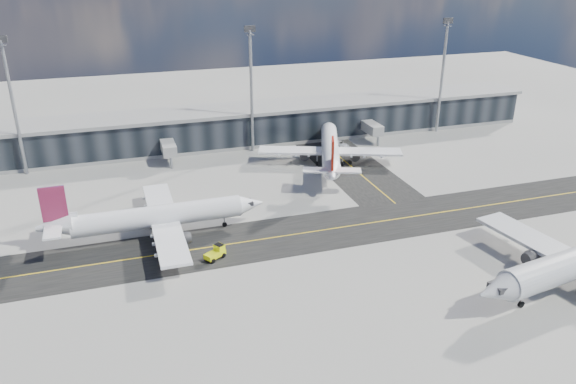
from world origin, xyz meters
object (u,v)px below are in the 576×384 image
Objects in this scene: baggage_tug at (216,252)px; service_van at (339,144)px; airliner_af at (155,217)px; airliner_redtail at (330,150)px.

baggage_tug is 0.69× the size of service_van.
airliner_redtail is at bearing 119.27° from airliner_af.
service_van is (6.93, 10.95, -2.93)m from airliner_redtail.
airliner_redtail is 13.28m from service_van.
service_van is (47.03, 33.52, -2.86)m from airliner_af.
airliner_redtail reaches higher than service_van.
baggage_tug is (8.09, -10.28, -2.55)m from airliner_af.
baggage_tug is at bearing -151.93° from service_van.
airliner_redtail is 9.86× the size of baggage_tug.
airliner_redtail is at bearing -142.60° from service_van.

